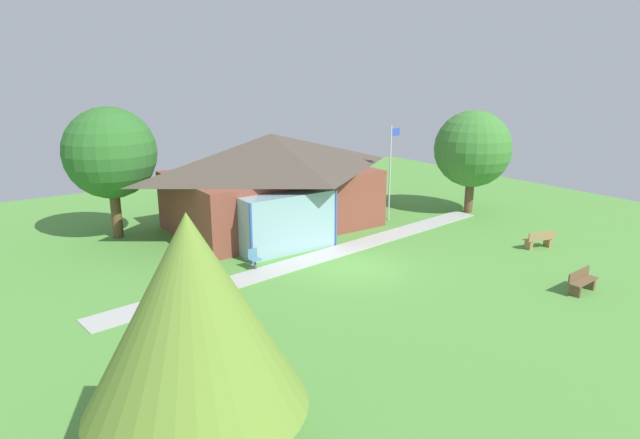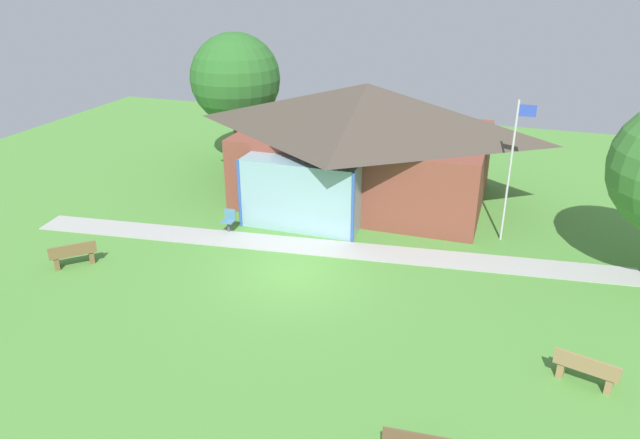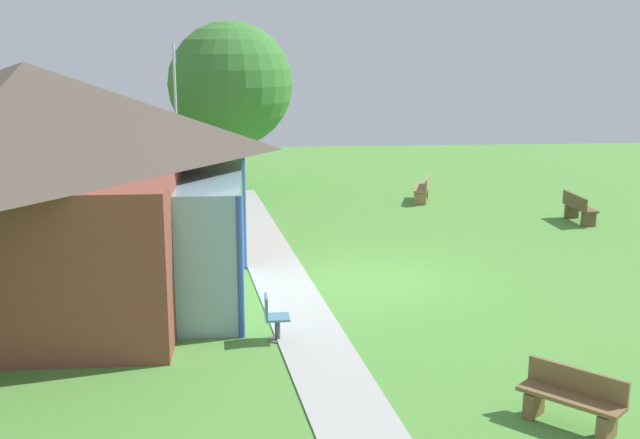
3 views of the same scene
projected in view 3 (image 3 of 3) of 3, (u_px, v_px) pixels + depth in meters
The scene contains 9 objects.
ground_plane at pixel (374, 279), 18.81m from camera, with size 44.00×44.00×0.00m, color #54933D.
pavilion at pixel (38, 172), 17.92m from camera, with size 10.93×8.53×4.91m.
footpath at pixel (282, 281), 18.65m from camera, with size 21.60×1.30×0.03m, color #ADADA8.
flagpole at pixel (176, 125), 23.84m from camera, with size 0.64×0.08×5.18m.
bench_lawn_far_right at pixel (423, 189), 27.24m from camera, with size 1.56×0.82×0.84m.
bench_front_right at pixel (579, 209), 24.28m from camera, with size 1.53×0.55×0.84m.
bench_mid_left at pixel (572, 400), 11.75m from camera, with size 1.38×1.36×0.84m.
patio_chair_west at pixel (274, 319), 15.02m from camera, with size 0.46×0.46×0.86m.
tree_east_hedge at pixel (230, 85), 28.53m from camera, with size 4.34×4.34×5.89m.
Camera 3 is at (-17.87, 2.64, 5.57)m, focal length 46.18 mm.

